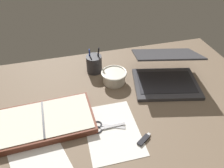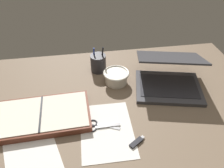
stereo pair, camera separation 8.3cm
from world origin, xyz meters
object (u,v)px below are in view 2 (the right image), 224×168
at_px(planner, 42,116).
at_px(scissors, 97,126).
at_px(laptop, 169,77).
at_px(pen_cup, 98,63).
at_px(bowl, 116,77).

relative_size(planner, scissors, 3.05).
distance_m(planner, scissors, 0.24).
bearing_deg(scissors, laptop, 40.72).
distance_m(pen_cup, scissors, 0.40).
relative_size(laptop, bowl, 2.89).
distance_m(laptop, bowl, 0.26).
bearing_deg(laptop, scissors, -138.02).
xyz_separation_m(laptop, planner, (-0.61, -0.13, -0.04)).
relative_size(laptop, pen_cup, 2.50).
distance_m(laptop, scissors, 0.44).
height_order(laptop, scissors, laptop).
xyz_separation_m(laptop, scissors, (-0.38, -0.21, -0.05)).
xyz_separation_m(laptop, bowl, (-0.25, 0.06, -0.02)).
bearing_deg(planner, pen_cup, 46.84).
height_order(laptop, planner, laptop).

